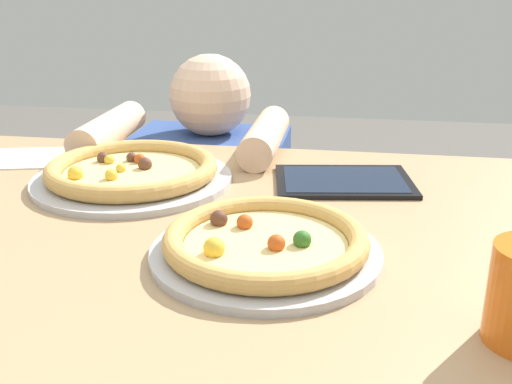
% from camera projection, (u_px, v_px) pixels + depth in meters
% --- Properties ---
extents(dining_table, '(1.29, 0.87, 0.75)m').
position_uv_depth(dining_table, '(200.00, 290.00, 0.93)').
color(dining_table, tan).
rests_on(dining_table, ground).
extents(pizza_near, '(0.31, 0.31, 0.04)m').
position_uv_depth(pizza_near, '(265.00, 244.00, 0.79)').
color(pizza_near, '#B7B7BC').
rests_on(pizza_near, dining_table).
extents(pizza_far, '(0.36, 0.36, 0.04)m').
position_uv_depth(pizza_far, '(132.00, 172.00, 1.08)').
color(pizza_far, '#B7B7BC').
rests_on(pizza_far, dining_table).
extents(paper_napkin, '(0.19, 0.18, 0.00)m').
position_uv_depth(paper_napkin, '(19.00, 158.00, 1.22)').
color(paper_napkin, white).
rests_on(paper_napkin, dining_table).
extents(tablet, '(0.26, 0.20, 0.01)m').
position_uv_depth(tablet, '(344.00, 181.00, 1.08)').
color(tablet, black).
rests_on(tablet, dining_table).
extents(diner_seated, '(0.41, 0.52, 0.92)m').
position_uv_depth(diner_seated, '(213.00, 246.00, 1.60)').
color(diner_seated, '#333847').
rests_on(diner_seated, ground).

